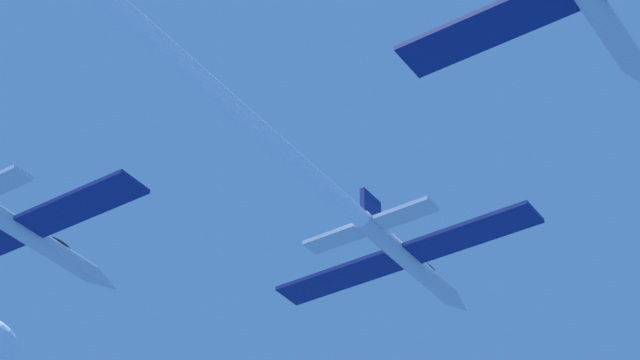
# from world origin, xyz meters

# --- Properties ---
(jet_lead) EXTENTS (15.91, 45.20, 2.64)m
(jet_lead) POSITION_xyz_m (-0.74, -12.49, 0.69)
(jet_lead) COLOR silver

